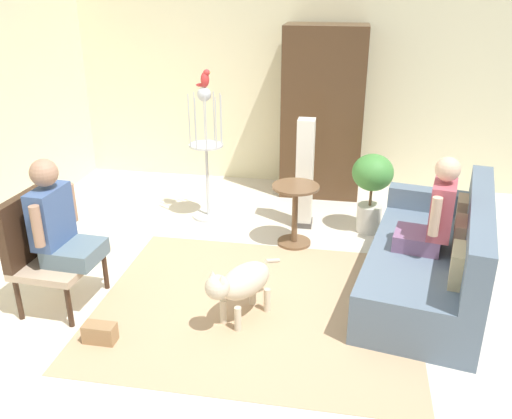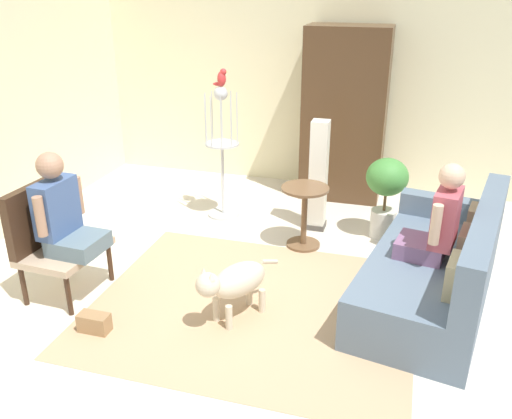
{
  "view_description": "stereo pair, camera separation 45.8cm",
  "coord_description": "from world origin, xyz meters",
  "px_view_note": "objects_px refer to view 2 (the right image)",
  "views": [
    {
      "loc": [
        0.73,
        -4.0,
        2.56
      ],
      "look_at": [
        -0.01,
        0.15,
        0.75
      ],
      "focal_mm": 38.3,
      "sensor_mm": 36.0,
      "label": 1
    },
    {
      "loc": [
        1.17,
        -3.89,
        2.56
      ],
      "look_at": [
        -0.01,
        0.15,
        0.75
      ],
      "focal_mm": 38.3,
      "sensor_mm": 36.0,
      "label": 2
    }
  ],
  "objects_px": {
    "person_on_couch": "(438,222)",
    "parrot": "(222,78)",
    "column_lamp": "(318,177)",
    "armoire_cabinet": "(345,115)",
    "couch": "(438,270)",
    "potted_plant": "(386,188)",
    "round_end_table": "(304,212)",
    "dog": "(234,282)",
    "bird_cage_stand": "(222,155)",
    "armchair": "(50,233)",
    "handbag": "(94,323)",
    "person_on_armchair": "(63,213)"
  },
  "relations": [
    {
      "from": "bird_cage_stand",
      "to": "parrot",
      "type": "height_order",
      "value": "parrot"
    },
    {
      "from": "round_end_table",
      "to": "dog",
      "type": "xyz_separation_m",
      "value": [
        -0.27,
        -1.43,
        -0.04
      ]
    },
    {
      "from": "column_lamp",
      "to": "person_on_armchair",
      "type": "bearing_deg",
      "value": -132.94
    },
    {
      "from": "bird_cage_stand",
      "to": "dog",
      "type": "bearing_deg",
      "value": -68.07
    },
    {
      "from": "person_on_armchair",
      "to": "dog",
      "type": "relative_size",
      "value": 1.16
    },
    {
      "from": "parrot",
      "to": "potted_plant",
      "type": "height_order",
      "value": "parrot"
    },
    {
      "from": "column_lamp",
      "to": "armchair",
      "type": "bearing_deg",
      "value": -135.59
    },
    {
      "from": "column_lamp",
      "to": "handbag",
      "type": "height_order",
      "value": "column_lamp"
    },
    {
      "from": "parrot",
      "to": "armchair",
      "type": "bearing_deg",
      "value": -114.18
    },
    {
      "from": "person_on_armchair",
      "to": "dog",
      "type": "distance_m",
      "value": 1.54
    },
    {
      "from": "round_end_table",
      "to": "armoire_cabinet",
      "type": "xyz_separation_m",
      "value": [
        0.15,
        1.54,
        0.65
      ]
    },
    {
      "from": "person_on_couch",
      "to": "dog",
      "type": "relative_size",
      "value": 1.12
    },
    {
      "from": "potted_plant",
      "to": "column_lamp",
      "type": "relative_size",
      "value": 0.72
    },
    {
      "from": "dog",
      "to": "armoire_cabinet",
      "type": "distance_m",
      "value": 3.08
    },
    {
      "from": "dog",
      "to": "bird_cage_stand",
      "type": "distance_m",
      "value": 2.13
    },
    {
      "from": "parrot",
      "to": "handbag",
      "type": "bearing_deg",
      "value": -95.4
    },
    {
      "from": "potted_plant",
      "to": "handbag",
      "type": "relative_size",
      "value": 3.53
    },
    {
      "from": "dog",
      "to": "column_lamp",
      "type": "height_order",
      "value": "column_lamp"
    },
    {
      "from": "couch",
      "to": "potted_plant",
      "type": "xyz_separation_m",
      "value": [
        -0.53,
        1.19,
        0.24
      ]
    },
    {
      "from": "bird_cage_stand",
      "to": "column_lamp",
      "type": "xyz_separation_m",
      "value": [
        1.09,
        -0.04,
        -0.13
      ]
    },
    {
      "from": "bird_cage_stand",
      "to": "parrot",
      "type": "relative_size",
      "value": 7.98
    },
    {
      "from": "couch",
      "to": "armchair",
      "type": "xyz_separation_m",
      "value": [
        -3.2,
        -0.71,
        0.24
      ]
    },
    {
      "from": "person_on_couch",
      "to": "column_lamp",
      "type": "height_order",
      "value": "person_on_couch"
    },
    {
      "from": "parrot",
      "to": "person_on_couch",
      "type": "bearing_deg",
      "value": -29.3
    },
    {
      "from": "armchair",
      "to": "handbag",
      "type": "height_order",
      "value": "armchair"
    },
    {
      "from": "couch",
      "to": "column_lamp",
      "type": "height_order",
      "value": "column_lamp"
    },
    {
      "from": "dog",
      "to": "parrot",
      "type": "relative_size",
      "value": 3.94
    },
    {
      "from": "bird_cage_stand",
      "to": "armoire_cabinet",
      "type": "relative_size",
      "value": 0.72
    },
    {
      "from": "armchair",
      "to": "column_lamp",
      "type": "height_order",
      "value": "column_lamp"
    },
    {
      "from": "armoire_cabinet",
      "to": "person_on_couch",
      "type": "bearing_deg",
      "value": -64.87
    },
    {
      "from": "round_end_table",
      "to": "couch",
      "type": "bearing_deg",
      "value": -29.8
    },
    {
      "from": "person_on_couch",
      "to": "dog",
      "type": "bearing_deg",
      "value": -155.66
    },
    {
      "from": "couch",
      "to": "parrot",
      "type": "relative_size",
      "value": 11.2
    },
    {
      "from": "person_on_armchair",
      "to": "armoire_cabinet",
      "type": "height_order",
      "value": "armoire_cabinet"
    },
    {
      "from": "person_on_couch",
      "to": "parrot",
      "type": "distance_m",
      "value": 2.72
    },
    {
      "from": "person_on_couch",
      "to": "armoire_cabinet",
      "type": "bearing_deg",
      "value": 115.13
    },
    {
      "from": "couch",
      "to": "dog",
      "type": "height_order",
      "value": "couch"
    },
    {
      "from": "column_lamp",
      "to": "armoire_cabinet",
      "type": "distance_m",
      "value": 1.15
    },
    {
      "from": "person_on_couch",
      "to": "dog",
      "type": "xyz_separation_m",
      "value": [
        -1.49,
        -0.68,
        -0.41
      ]
    },
    {
      "from": "dog",
      "to": "bird_cage_stand",
      "type": "relative_size",
      "value": 0.49
    },
    {
      "from": "round_end_table",
      "to": "potted_plant",
      "type": "bearing_deg",
      "value": 31.13
    },
    {
      "from": "armchair",
      "to": "handbag",
      "type": "xyz_separation_m",
      "value": [
        0.65,
        -0.46,
        -0.47
      ]
    },
    {
      "from": "armchair",
      "to": "column_lamp",
      "type": "bearing_deg",
      "value": 44.41
    },
    {
      "from": "person_on_armchair",
      "to": "armoire_cabinet",
      "type": "bearing_deg",
      "value": 57.56
    },
    {
      "from": "potted_plant",
      "to": "armchair",
      "type": "bearing_deg",
      "value": -144.55
    },
    {
      "from": "round_end_table",
      "to": "dog",
      "type": "bearing_deg",
      "value": -100.51
    },
    {
      "from": "potted_plant",
      "to": "column_lamp",
      "type": "bearing_deg",
      "value": 178.74
    },
    {
      "from": "potted_plant",
      "to": "parrot",
      "type": "bearing_deg",
      "value": 178.27
    },
    {
      "from": "armchair",
      "to": "parrot",
      "type": "xyz_separation_m",
      "value": [
        0.88,
        1.95,
        1.03
      ]
    },
    {
      "from": "armchair",
      "to": "person_on_armchair",
      "type": "height_order",
      "value": "person_on_armchair"
    }
  ]
}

